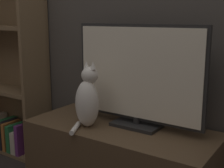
{
  "coord_description": "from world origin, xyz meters",
  "views": [
    {
      "loc": [
        0.97,
        -0.6,
        1.15
      ],
      "look_at": [
        -0.05,
        0.91,
        0.76
      ],
      "focal_mm": 50.0,
      "sensor_mm": 36.0,
      "label": 1
    }
  ],
  "objects": [
    {
      "name": "tv",
      "position": [
        0.08,
        0.99,
        0.8
      ],
      "size": [
        0.84,
        0.18,
        0.62
      ],
      "color": "black",
      "rests_on": "tv_stand"
    },
    {
      "name": "cat",
      "position": [
        -0.17,
        0.83,
        0.66
      ],
      "size": [
        0.17,
        0.27,
        0.4
      ],
      "rotation": [
        0.0,
        0.0,
        -0.15
      ],
      "color": "silver",
      "rests_on": "tv_stand"
    },
    {
      "name": "tv_stand",
      "position": [
        0.0,
        0.93,
        0.25
      ],
      "size": [
        1.18,
        0.51,
        0.49
      ],
      "color": "brown",
      "rests_on": "ground_plane"
    },
    {
      "name": "bookshelf",
      "position": [
        -1.24,
        1.09,
        0.67
      ],
      "size": [
        0.76,
        0.28,
        1.61
      ],
      "color": "brown",
      "rests_on": "ground_plane"
    }
  ]
}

